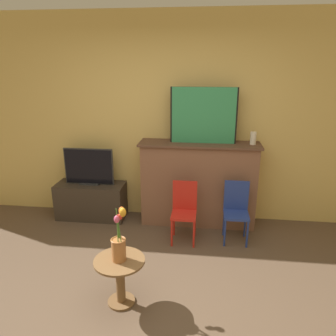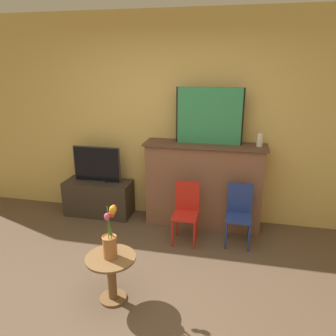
{
  "view_description": "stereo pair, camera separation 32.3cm",
  "coord_description": "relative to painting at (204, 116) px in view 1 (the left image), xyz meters",
  "views": [
    {
      "loc": [
        0.5,
        -2.14,
        2.08
      ],
      "look_at": [
        0.1,
        1.17,
        1.0
      ],
      "focal_mm": 35.0,
      "sensor_mm": 36.0,
      "label": 1
    },
    {
      "loc": [
        0.82,
        -2.09,
        2.08
      ],
      "look_at": [
        0.1,
        1.17,
        1.0
      ],
      "focal_mm": 35.0,
      "sensor_mm": 36.0,
      "label": 2
    }
  ],
  "objects": [
    {
      "name": "ground_plane",
      "position": [
        -0.45,
        -1.92,
        -1.45
      ],
      "size": [
        14.0,
        14.0,
        0.0
      ],
      "primitive_type": "plane",
      "color": "brown"
    },
    {
      "name": "wall_back",
      "position": [
        -0.45,
        0.21,
        -0.1
      ],
      "size": [
        8.0,
        0.06,
        2.7
      ],
      "color": "#E0BC66",
      "rests_on": "ground"
    },
    {
      "name": "fireplace_mantel",
      "position": [
        -0.04,
        -0.01,
        -0.88
      ],
      "size": [
        1.53,
        0.42,
        1.11
      ],
      "color": "brown",
      "rests_on": "ground"
    },
    {
      "name": "painting",
      "position": [
        0.0,
        0.0,
        0.0
      ],
      "size": [
        0.82,
        0.03,
        0.69
      ],
      "color": "black",
      "rests_on": "fireplace_mantel"
    },
    {
      "name": "mantel_candle",
      "position": [
        0.62,
        -0.01,
        -0.27
      ],
      "size": [
        0.07,
        0.07,
        0.16
      ],
      "color": "silver",
      "rests_on": "fireplace_mantel"
    },
    {
      "name": "tv_stand",
      "position": [
        -1.51,
        -0.03,
        -1.2
      ],
      "size": [
        0.93,
        0.39,
        0.49
      ],
      "color": "#382D23",
      "rests_on": "ground"
    },
    {
      "name": "tv_monitor",
      "position": [
        -1.51,
        -0.03,
        -0.72
      ],
      "size": [
        0.67,
        0.12,
        0.5
      ],
      "color": "#2D2D2D",
      "rests_on": "tv_stand"
    },
    {
      "name": "chair_red",
      "position": [
        -0.19,
        -0.48,
        -1.04
      ],
      "size": [
        0.29,
        0.29,
        0.73
      ],
      "color": "red",
      "rests_on": "ground"
    },
    {
      "name": "chair_blue",
      "position": [
        0.43,
        -0.41,
        -1.04
      ],
      "size": [
        0.29,
        0.29,
        0.73
      ],
      "color": "navy",
      "rests_on": "ground"
    },
    {
      "name": "side_table",
      "position": [
        -0.67,
        -1.67,
        -1.16
      ],
      "size": [
        0.45,
        0.45,
        0.44
      ],
      "color": "brown",
      "rests_on": "ground"
    },
    {
      "name": "vase_tulips",
      "position": [
        -0.66,
        -1.67,
        -0.84
      ],
      "size": [
        0.16,
        0.21,
        0.52
      ],
      "color": "#AD6B38",
      "rests_on": "side_table"
    }
  ]
}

